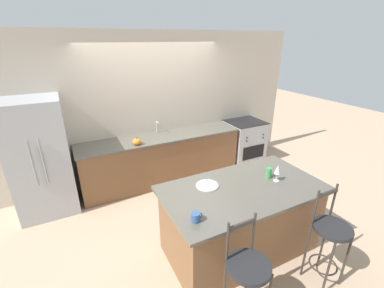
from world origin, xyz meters
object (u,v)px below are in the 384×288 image
refrigerator (41,158)px  oven_range (244,142)px  dinner_plate (207,185)px  tumbler_cup (269,173)px  pumpkin_decoration (137,142)px  coffee_mug (196,217)px  bar_stool_far (329,237)px  bar_stool_near (247,276)px  wine_glass (278,170)px

refrigerator → oven_range: bearing=0.4°
oven_range → dinner_plate: bearing=-137.2°
tumbler_cup → pumpkin_decoration: size_ratio=0.94×
refrigerator → pumpkin_decoration: (1.43, -0.17, 0.07)m
tumbler_cup → coffee_mug: bearing=-164.7°
oven_range → bar_stool_far: bar_stool_far is taller
oven_range → tumbler_cup: (-1.21, -2.03, 0.53)m
coffee_mug → refrigerator: bearing=121.1°
coffee_mug → bar_stool_far: bearing=-21.9°
oven_range → pumpkin_decoration: pumpkin_decoration is taller
coffee_mug → tumbler_cup: size_ratio=0.89×
oven_range → pumpkin_decoration: size_ratio=6.36×
refrigerator → tumbler_cup: bearing=-37.3°
bar_stool_far → tumbler_cup: size_ratio=8.49×
oven_range → pumpkin_decoration: (-2.40, -0.20, 0.51)m
bar_stool_near → dinner_plate: (0.18, 1.03, 0.31)m
bar_stool_near → oven_range: bearing=52.9°
bar_stool_far → tumbler_cup: bar_stool_far is taller
refrigerator → dinner_plate: refrigerator is taller
bar_stool_near → wine_glass: 1.33m
coffee_mug → pumpkin_decoration: bearing=89.5°
oven_range → refrigerator: bearing=-179.6°
bar_stool_near → wine_glass: size_ratio=5.30×
pumpkin_decoration → tumbler_cup: bearing=-56.9°
bar_stool_near → pumpkin_decoration: (-0.22, 2.69, 0.35)m
wine_glass → pumpkin_decoration: 2.30m
bar_stool_far → coffee_mug: size_ratio=9.57×
refrigerator → bar_stool_near: size_ratio=1.56×
refrigerator → pumpkin_decoration: refrigerator is taller
dinner_plate → bar_stool_far: bearing=-48.8°
dinner_plate → wine_glass: wine_glass is taller
refrigerator → bar_stool_near: bearing=-60.0°
bar_stool_far → pumpkin_decoration: size_ratio=7.95×
refrigerator → dinner_plate: (1.83, -1.83, 0.03)m
tumbler_cup → refrigerator: bearing=142.7°
dinner_plate → tumbler_cup: 0.81m
bar_stool_near → dinner_plate: 1.09m
dinner_plate → refrigerator: bearing=135.0°
tumbler_cup → pumpkin_decoration: (-1.19, 1.83, -0.02)m
tumbler_cup → bar_stool_near: bearing=-138.5°
wine_glass → coffee_mug: 1.27m
refrigerator → bar_stool_far: refrigerator is taller
wine_glass → pumpkin_decoration: wine_glass is taller
pumpkin_decoration → coffee_mug: bearing=-90.5°
bar_stool_far → wine_glass: (-0.08, 0.75, 0.46)m
oven_range → wine_glass: bearing=-118.9°
bar_stool_near → dinner_plate: bar_stool_near is taller
oven_range → pumpkin_decoration: 2.46m
refrigerator → wine_glass: bearing=-38.5°
wine_glass → coffee_mug: wine_glass is taller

